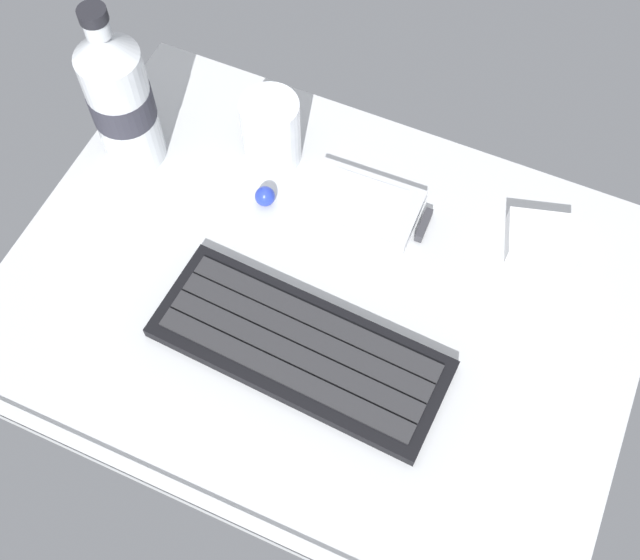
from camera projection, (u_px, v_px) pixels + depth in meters
ground_plane at (319, 300)px, 81.66cm from camera, size 64.00×48.00×2.80cm
keyboard at (300, 348)px, 77.17cm from camera, size 29.54×12.52×1.70cm
handheld_device at (369, 206)px, 85.12cm from camera, size 12.94×7.89×1.50cm
juice_cup at (271, 133)px, 85.82cm from camera, size 6.40×6.40×8.50cm
water_bottle at (120, 98)px, 81.54cm from camera, size 6.73×6.73×20.80cm
charger_block at (541, 239)px, 82.62cm from camera, size 8.26×7.30×2.40cm
trackball_mouse at (265, 196)px, 85.28cm from camera, size 2.20×2.20×2.20cm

